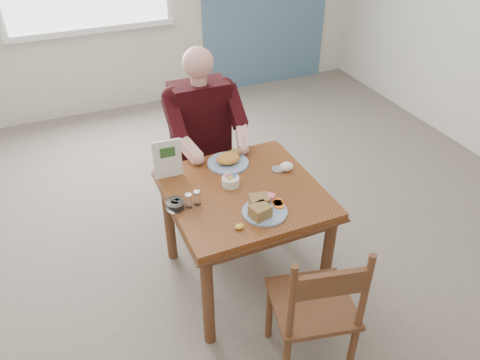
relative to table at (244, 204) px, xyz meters
name	(u,v)px	position (x,y,z in m)	size (l,w,h in m)	color
floor	(243,276)	(0.00, 0.00, -0.64)	(6.00, 6.00, 0.00)	#61574E
lemon_wedge	(239,227)	(-0.17, -0.32, 0.13)	(0.05, 0.04, 0.03)	yellow
napkin	(286,167)	(0.33, 0.08, 0.14)	(0.09, 0.07, 0.06)	white
metal_dish	(278,169)	(0.29, 0.10, 0.12)	(0.08, 0.08, 0.01)	silver
table	(244,204)	(0.00, 0.00, 0.00)	(0.92, 0.92, 0.75)	brown
chair_far	(202,162)	(0.00, 0.80, -0.16)	(0.42, 0.42, 0.95)	brown
chair_near	(315,308)	(0.07, -0.77, -0.16)	(0.50, 0.50, 0.95)	brown
diner	(204,129)	(0.00, 0.71, 0.17)	(0.53, 0.56, 1.39)	gray
near_plate	(262,208)	(0.01, -0.25, 0.14)	(0.28, 0.28, 0.09)	white
far_plate	(228,160)	(0.02, 0.30, 0.14)	(0.35, 0.35, 0.07)	white
caddy	(231,181)	(-0.06, 0.07, 0.14)	(0.14, 0.14, 0.08)	white
shakers	(193,199)	(-0.33, -0.03, 0.16)	(0.10, 0.05, 0.09)	white
creamer	(175,205)	(-0.43, -0.01, 0.14)	(0.12, 0.12, 0.05)	white
menu	(167,159)	(-0.37, 0.31, 0.24)	(0.18, 0.02, 0.26)	white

